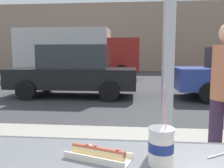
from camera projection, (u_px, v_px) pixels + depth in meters
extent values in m
plane|color=#38383A|center=(137.00, 91.00, 9.14)|extent=(60.00, 60.00, 0.00)
cube|color=#9E998E|center=(146.00, 168.00, 2.81)|extent=(16.00, 2.80, 0.12)
cube|color=#404245|center=(167.00, 144.00, 1.14)|extent=(2.29, 0.02, 0.02)
cube|color=gray|center=(135.00, 37.00, 20.94)|extent=(28.00, 1.20, 6.01)
cylinder|color=white|center=(161.00, 148.00, 0.89)|extent=(0.10, 0.10, 0.14)
cylinder|color=navy|center=(161.00, 146.00, 0.89)|extent=(0.10, 0.10, 0.04)
cylinder|color=black|center=(161.00, 132.00, 0.88)|extent=(0.09, 0.09, 0.01)
cylinder|color=white|center=(161.00, 130.00, 0.88)|extent=(0.10, 0.10, 0.01)
cylinder|color=pink|center=(165.00, 114.00, 0.87)|extent=(0.02, 0.03, 0.20)
cube|color=silver|center=(98.00, 158.00, 0.95)|extent=(0.29, 0.17, 0.01)
cube|color=silver|center=(93.00, 160.00, 0.91)|extent=(0.26, 0.09, 0.03)
cube|color=silver|center=(103.00, 151.00, 0.99)|extent=(0.26, 0.09, 0.03)
cylinder|color=#DBB77A|center=(98.00, 153.00, 0.95)|extent=(0.23, 0.11, 0.04)
cylinder|color=#9E4733|center=(98.00, 150.00, 0.95)|extent=(0.23, 0.10, 0.03)
cube|color=beige|center=(90.00, 146.00, 0.96)|extent=(0.02, 0.01, 0.01)
cube|color=red|center=(87.00, 145.00, 0.97)|extent=(0.01, 0.01, 0.01)
cube|color=red|center=(95.00, 147.00, 0.95)|extent=(0.01, 0.01, 0.01)
cube|color=red|center=(118.00, 150.00, 0.91)|extent=(0.02, 0.01, 0.01)
cylinder|color=white|center=(223.00, 153.00, 0.99)|extent=(0.16, 0.11, 0.01)
cube|color=black|center=(74.00, 78.00, 8.00)|extent=(4.28, 1.78, 0.65)
cube|color=#282D33|center=(76.00, 57.00, 7.91)|extent=(2.23, 1.57, 0.78)
cylinder|color=black|center=(114.00, 84.00, 8.80)|extent=(0.64, 0.18, 0.64)
cylinder|color=black|center=(109.00, 91.00, 7.04)|extent=(0.64, 0.18, 0.64)
cylinder|color=black|center=(47.00, 83.00, 9.04)|extent=(0.64, 0.18, 0.64)
cylinder|color=black|center=(26.00, 90.00, 7.28)|extent=(0.64, 0.18, 0.64)
cylinder|color=black|center=(194.00, 85.00, 8.57)|extent=(0.64, 0.18, 0.64)
cylinder|color=black|center=(211.00, 93.00, 6.73)|extent=(0.64, 0.18, 0.64)
cube|color=beige|center=(64.00, 50.00, 13.75)|extent=(5.35, 2.20, 2.48)
cube|color=maroon|center=(123.00, 55.00, 13.47)|extent=(1.90, 2.10, 1.90)
cylinder|color=black|center=(123.00, 70.00, 14.62)|extent=(0.90, 0.24, 0.90)
cylinder|color=black|center=(122.00, 73.00, 12.55)|extent=(0.90, 0.24, 0.90)
cylinder|color=black|center=(55.00, 70.00, 15.08)|extent=(0.90, 0.24, 0.90)
cylinder|color=black|center=(42.00, 73.00, 12.91)|extent=(0.90, 0.24, 0.90)
cylinder|color=#36243C|center=(215.00, 138.00, 2.47)|extent=(0.14, 0.14, 0.84)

